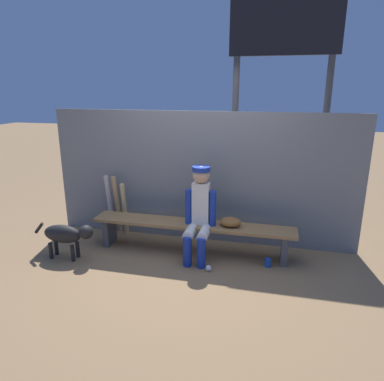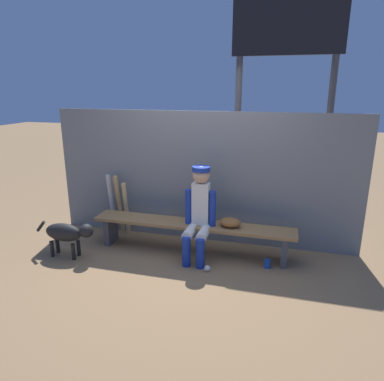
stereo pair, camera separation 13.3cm
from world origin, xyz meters
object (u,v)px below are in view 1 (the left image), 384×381
bat_aluminum_silver (110,204)px  dog (66,235)px  dugout_bench (192,229)px  baseball_glove (230,222)px  player_seated (199,211)px  bat_wood_tan (117,205)px  scoreboard (287,64)px  baseball (209,268)px  bat_wood_natural (125,209)px  cup_on_ground (268,262)px  cup_on_bench (202,219)px

bat_aluminum_silver → dog: (-0.17, -0.92, -0.13)m
dugout_bench → bat_aluminum_silver: (-1.37, 0.37, 0.12)m
baseball_glove → dog: bearing=-164.9°
player_seated → baseball_glove: (0.39, 0.10, -0.16)m
bat_wood_tan → scoreboard: 3.28m
player_seated → bat_wood_tan: (-1.37, 0.49, -0.19)m
bat_aluminum_silver → baseball: bearing=-25.9°
baseball → scoreboard: (0.78, 1.91, 2.45)m
scoreboard → bat_wood_natural: bearing=-152.9°
player_seated → bat_aluminum_silver: bearing=162.5°
baseball_glove → scoreboard: scoreboard is taller
baseball_glove → baseball: (-0.19, -0.45, -0.45)m
cup_on_ground → cup_on_bench: bearing=166.3°
baseball → cup_on_bench: cup_on_bench is taller
player_seated → cup_on_bench: size_ratio=10.96×
dugout_bench → scoreboard: 2.82m
cup_on_ground → scoreboard: 2.93m
dog → dugout_bench: bearing=19.7°
cup_on_bench → scoreboard: size_ratio=0.03×
bat_wood_tan → dugout_bench: bearing=-17.3°
bat_aluminum_silver → dog: 0.94m
bat_wood_natural → dog: bearing=-116.0°
player_seated → cup_on_bench: (0.01, 0.15, -0.16)m
bat_wood_natural → scoreboard: size_ratio=0.23×
bat_wood_tan → cup_on_bench: bat_wood_tan is taller
dugout_bench → bat_aluminum_silver: 1.42m
baseball_glove → dog: (-2.05, -0.55, -0.15)m
bat_wood_tan → cup_on_ground: (2.27, -0.56, -0.40)m
baseball_glove → cup_on_ground: size_ratio=2.55×
player_seated → bat_aluminum_silver: (-1.49, 0.47, -0.18)m
bat_aluminum_silver → player_seated: bearing=-17.5°
player_seated → baseball_glove: 0.43m
bat_wood_natural → bat_aluminum_silver: size_ratio=0.90×
player_seated → bat_wood_tan: player_seated is taller
cup_on_bench → bat_aluminum_silver: bearing=168.0°
dugout_bench → player_seated: 0.34m
bat_aluminum_silver → scoreboard: (2.47, 1.09, 2.02)m
scoreboard → dugout_bench: bearing=-127.1°
dugout_bench → baseball: dugout_bench is taller
bat_aluminum_silver → cup_on_ground: 2.48m
cup_on_ground → bat_wood_tan: bearing=166.2°
player_seated → cup_on_ground: 1.08m
cup_on_ground → baseball: bearing=-157.9°
baseball → cup_on_bench: (-0.19, 0.50, 0.45)m
dugout_bench → player_seated: bearing=-40.7°
baseball_glove → dog: 2.13m
baseball_glove → bat_wood_natural: bearing=168.7°
dugout_bench → cup_on_bench: cup_on_bench is taller
baseball_glove → bat_aluminum_silver: 1.91m
bat_wood_natural → dog: 0.98m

